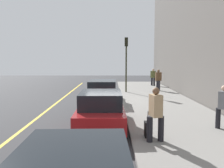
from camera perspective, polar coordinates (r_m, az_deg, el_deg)
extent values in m
plane|color=#333335|center=(15.79, -1.29, -4.48)|extent=(56.00, 56.00, 0.00)
cube|color=gray|center=(16.05, 10.61, -4.14)|extent=(28.00, 4.60, 0.15)
cube|color=gold|center=(16.19, -12.72, -4.35)|extent=(28.00, 0.14, 0.01)
cube|color=white|center=(15.96, 1.24, -3.97)|extent=(5.97, 0.56, 0.22)
cylinder|color=black|center=(11.45, -6.54, -6.76)|extent=(0.64, 0.23, 0.64)
cylinder|color=black|center=(11.40, 1.95, -6.77)|extent=(0.64, 0.23, 0.64)
cylinder|color=black|center=(8.93, -8.27, -10.32)|extent=(0.64, 0.23, 0.64)
cylinder|color=black|center=(8.87, 2.72, -10.38)|extent=(0.64, 0.23, 0.64)
cube|color=maroon|center=(10.06, -2.53, -6.86)|extent=(4.23, 1.85, 0.64)
cube|color=black|center=(9.74, -2.58, -3.56)|extent=(2.21, 1.63, 0.60)
cylinder|color=black|center=(16.84, -4.77, -2.76)|extent=(0.64, 0.23, 0.64)
cylinder|color=black|center=(16.76, 0.97, -2.78)|extent=(0.64, 0.23, 0.64)
cylinder|color=black|center=(14.15, -5.85, -4.37)|extent=(0.64, 0.23, 0.64)
cylinder|color=black|center=(14.05, 0.99, -4.41)|extent=(0.64, 0.23, 0.64)
cube|color=#383A3D|center=(15.38, -2.15, -2.52)|extent=(4.44, 1.86, 0.64)
cube|color=black|center=(15.09, -2.21, -0.30)|extent=(2.32, 1.63, 0.60)
cylinder|color=black|center=(8.24, 11.16, -10.00)|extent=(0.19, 0.19, 0.82)
cylinder|color=black|center=(8.10, 8.64, -10.24)|extent=(0.19, 0.19, 0.82)
cube|color=tan|center=(8.00, 10.00, -4.89)|extent=(0.52, 0.39, 0.70)
sphere|color=brown|center=(7.93, 10.06, -1.60)|extent=(0.23, 0.23, 0.23)
cylinder|color=black|center=(25.29, 9.66, 0.50)|extent=(0.19, 0.19, 0.80)
cylinder|color=black|center=(25.58, 9.13, 0.57)|extent=(0.19, 0.19, 0.80)
cube|color=brown|center=(25.38, 9.42, 2.20)|extent=(0.48, 0.54, 0.68)
sphere|color=#D8AD8C|center=(25.36, 9.43, 3.22)|extent=(0.22, 0.22, 0.22)
cylinder|color=black|center=(10.39, 23.15, -7.20)|extent=(0.18, 0.18, 0.78)
cube|color=slate|center=(10.21, 24.28, -3.35)|extent=(0.52, 0.51, 0.66)
sphere|color=#D8AD8C|center=(10.15, 24.38, -0.89)|extent=(0.22, 0.22, 0.22)
cylinder|color=black|center=(21.32, 10.73, -0.40)|extent=(0.20, 0.20, 0.84)
cylinder|color=black|center=(21.69, 10.38, -0.30)|extent=(0.20, 0.20, 0.84)
cube|color=brown|center=(21.44, 10.59, 1.72)|extent=(0.37, 0.52, 0.72)
sphere|color=brown|center=(21.41, 10.61, 2.99)|extent=(0.23, 0.23, 0.23)
cylinder|color=#2D2D19|center=(20.11, 3.26, 3.39)|extent=(0.12, 0.12, 3.68)
cube|color=black|center=(20.15, 3.30, 9.62)|extent=(0.26, 0.26, 0.70)
sphere|color=red|center=(20.31, 3.28, 10.18)|extent=(0.14, 0.14, 0.14)
sphere|color=orange|center=(20.30, 3.27, 9.56)|extent=(0.14, 0.14, 0.14)
sphere|color=green|center=(20.28, 3.27, 8.94)|extent=(0.14, 0.14, 0.14)
cube|color=black|center=(8.62, 8.21, -10.27)|extent=(0.34, 0.22, 0.53)
cylinder|color=#4C4C4C|center=(8.51, 8.25, -7.40)|extent=(0.03, 0.03, 0.36)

